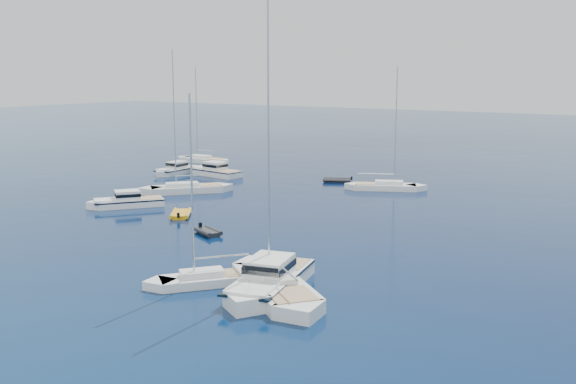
# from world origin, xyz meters

# --- Properties ---
(ground) EXTENTS (400.00, 400.00, 0.00)m
(ground) POSITION_xyz_m (0.00, 0.00, 0.00)
(ground) COLOR navy
(ground) RESTS_ON ground
(motor_cruiser_right) EXTENTS (5.56, 10.89, 2.74)m
(motor_cruiser_right) POSITION_xyz_m (8.61, 7.05, 0.00)
(motor_cruiser_right) COLOR silver
(motor_cruiser_right) RESTS_ON ground
(motor_cruiser_left) EXTENTS (6.90, 8.05, 2.15)m
(motor_cruiser_left) POSITION_xyz_m (-18.62, 21.17, 0.00)
(motor_cruiser_left) COLOR white
(motor_cruiser_left) RESTS_ON ground
(motor_cruiser_far_l) EXTENTS (9.24, 3.94, 2.35)m
(motor_cruiser_far_l) POSITION_xyz_m (-24.27, 42.30, 0.00)
(motor_cruiser_far_l) COLOR white
(motor_cruiser_far_l) RESTS_ON ground
(motor_cruiser_horizon) EXTENTS (2.58, 8.08, 2.11)m
(motor_cruiser_horizon) POSITION_xyz_m (-29.49, 40.73, 0.00)
(motor_cruiser_horizon) COLOR silver
(motor_cruiser_horizon) RESTS_ON ground
(sailboat_fore) EXTENTS (7.19, 8.14, 12.72)m
(sailboat_fore) POSITION_xyz_m (4.44, 6.15, 0.00)
(sailboat_fore) COLOR silver
(sailboat_fore) RESTS_ON ground
(sailboat_mid_r) EXTENTS (11.89, 10.37, 18.49)m
(sailboat_mid_r) POSITION_xyz_m (9.09, 7.08, 0.00)
(sailboat_mid_r) COLOR silver
(sailboat_mid_r) RESTS_ON ground
(sailboat_mid_l) EXTENTS (9.69, 10.35, 16.55)m
(sailboat_mid_l) POSITION_xyz_m (-19.00, 30.77, 0.00)
(sailboat_mid_l) COLOR silver
(sailboat_mid_l) RESTS_ON ground
(sailboat_centre) EXTENTS (10.11, 6.59, 14.64)m
(sailboat_centre) POSITION_xyz_m (-0.70, 44.62, 0.00)
(sailboat_centre) COLOR white
(sailboat_centre) RESTS_ON ground
(sailboat_far_l) EXTENTS (10.09, 2.97, 14.70)m
(sailboat_far_l) POSITION_xyz_m (-33.92, 51.50, 0.00)
(sailboat_far_l) COLOR white
(sailboat_far_l) RESTS_ON ground
(tender_yellow) EXTENTS (4.05, 4.48, 0.95)m
(tender_yellow) POSITION_xyz_m (-10.95, 20.83, 0.00)
(tender_yellow) COLOR orange
(tender_yellow) RESTS_ON ground
(tender_grey_near) EXTENTS (3.35, 2.73, 0.95)m
(tender_grey_near) POSITION_xyz_m (-4.13, 16.58, 0.00)
(tender_grey_near) COLOR black
(tender_grey_near) RESTS_ON ground
(tender_grey_far) EXTENTS (4.11, 3.32, 0.95)m
(tender_grey_far) POSITION_xyz_m (-8.09, 46.44, 0.00)
(tender_grey_far) COLOR black
(tender_grey_far) RESTS_ON ground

